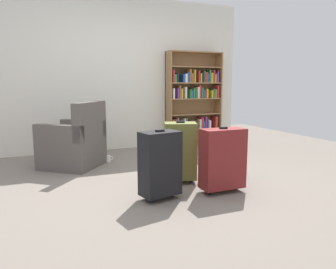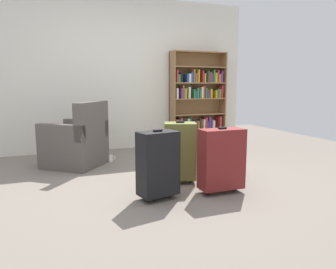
{
  "view_description": "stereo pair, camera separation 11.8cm",
  "coord_description": "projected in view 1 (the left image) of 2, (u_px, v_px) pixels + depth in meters",
  "views": [
    {
      "loc": [
        -1.26,
        -3.39,
        1.14
      ],
      "look_at": [
        0.18,
        0.07,
        0.55
      ],
      "focal_mm": 34.6,
      "sensor_mm": 36.0,
      "label": 1
    },
    {
      "loc": [
        -1.15,
        -3.44,
        1.14
      ],
      "look_at": [
        0.18,
        0.07,
        0.55
      ],
      "focal_mm": 34.6,
      "sensor_mm": 36.0,
      "label": 2
    }
  ],
  "objects": [
    {
      "name": "ground_plane",
      "position": [
        156.0,
        183.0,
        3.75
      ],
      "size": [
        8.5,
        8.5,
        0.0
      ],
      "primitive_type": "plane",
      "color": "slate"
    },
    {
      "name": "back_wall",
      "position": [
        111.0,
        74.0,
        5.54
      ],
      "size": [
        4.86,
        0.1,
        2.6
      ],
      "primitive_type": "cube",
      "color": "silver",
      "rests_on": "ground"
    },
    {
      "name": "suitcase_black",
      "position": [
        160.0,
        164.0,
        3.17
      ],
      "size": [
        0.42,
        0.3,
        0.7
      ],
      "color": "black",
      "rests_on": "ground"
    },
    {
      "name": "bookshelf",
      "position": [
        194.0,
        98.0,
        6.01
      ],
      "size": [
        1.05,
        0.26,
        1.72
      ],
      "color": "olive",
      "rests_on": "ground"
    },
    {
      "name": "mug",
      "position": [
        108.0,
        159.0,
        4.76
      ],
      "size": [
        0.12,
        0.08,
        0.1
      ],
      "color": "white",
      "rests_on": "ground"
    },
    {
      "name": "suitcase_olive",
      "position": [
        180.0,
        151.0,
        3.73
      ],
      "size": [
        0.42,
        0.36,
        0.72
      ],
      "color": "brown",
      "rests_on": "ground"
    },
    {
      "name": "armchair",
      "position": [
        75.0,
        144.0,
        4.45
      ],
      "size": [
        0.98,
        0.98,
        0.9
      ],
      "color": "#59514C",
      "rests_on": "ground"
    },
    {
      "name": "suitcase_dark_red",
      "position": [
        223.0,
        159.0,
        3.39
      ],
      "size": [
        0.46,
        0.22,
        0.7
      ],
      "color": "maroon",
      "rests_on": "ground"
    },
    {
      "name": "suitcase_teal",
      "position": [
        221.0,
        152.0,
        3.99
      ],
      "size": [
        0.42,
        0.27,
        0.59
      ],
      "color": "#19666B",
      "rests_on": "ground"
    }
  ]
}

